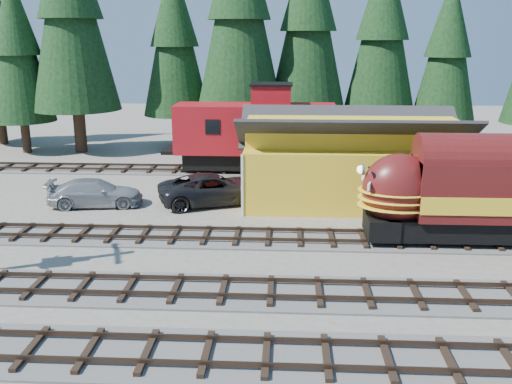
# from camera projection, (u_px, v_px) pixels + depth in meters

# --- Properties ---
(ground) EXTENTS (120.00, 120.00, 0.00)m
(ground) POSITION_uv_depth(u_px,v_px,m) (375.00, 275.00, 23.11)
(ground) COLOR #6B665B
(ground) RESTS_ON ground
(track_spur) EXTENTS (32.00, 3.20, 0.33)m
(track_spur) POSITION_uv_depth(u_px,v_px,m) (198.00, 170.00, 40.96)
(track_spur) COLOR #4C4947
(track_spur) RESTS_ON ground
(depot) EXTENTS (12.80, 7.00, 5.30)m
(depot) POSITION_uv_depth(u_px,v_px,m) (351.00, 152.00, 32.44)
(depot) COLOR gold
(depot) RESTS_ON ground
(conifer_backdrop) EXTENTS (78.63, 20.30, 17.18)m
(conifer_backdrop) POSITION_uv_depth(u_px,v_px,m) (396.00, 28.00, 43.89)
(conifer_backdrop) COLOR black
(conifer_backdrop) RESTS_ON ground
(locomotive) EXTENTS (14.31, 2.84, 3.89)m
(locomotive) POSITION_uv_depth(u_px,v_px,m) (510.00, 196.00, 26.01)
(locomotive) COLOR black
(locomotive) RESTS_ON ground
(caboose) EXTENTS (11.16, 3.24, 5.80)m
(caboose) POSITION_uv_depth(u_px,v_px,m) (256.00, 132.00, 40.01)
(caboose) COLOR black
(caboose) RESTS_ON ground
(pickup_truck_a) EXTENTS (6.91, 4.97, 1.75)m
(pickup_truck_a) POSITION_uv_depth(u_px,v_px,m) (214.00, 189.00, 32.78)
(pickup_truck_a) COLOR black
(pickup_truck_a) RESTS_ON ground
(pickup_truck_b) EXTENTS (5.54, 2.90, 1.53)m
(pickup_truck_b) POSITION_uv_depth(u_px,v_px,m) (95.00, 193.00, 32.35)
(pickup_truck_b) COLOR #95989C
(pickup_truck_b) RESTS_ON ground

